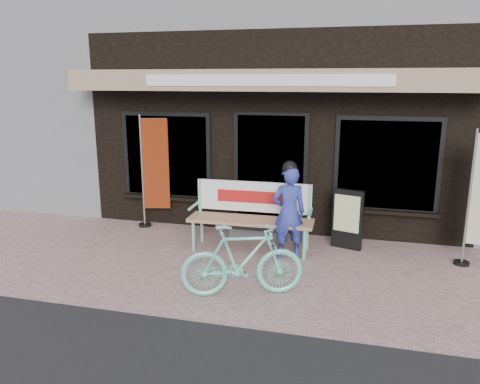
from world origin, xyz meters
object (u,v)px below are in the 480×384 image
(nobori_red, at_px, (154,170))
(menu_stand, at_px, (347,219))
(person, at_px, (289,211))
(bench, at_px, (252,211))
(bicycle, at_px, (242,260))

(nobori_red, height_order, menu_stand, nobori_red)
(menu_stand, bearing_deg, person, -127.34)
(person, bearing_deg, nobori_red, 140.26)
(nobori_red, xyz_separation_m, menu_stand, (3.59, -0.32, -0.59))
(nobori_red, bearing_deg, menu_stand, -18.36)
(bench, xyz_separation_m, nobori_red, (-2.05, 0.70, 0.45))
(person, distance_m, menu_stand, 1.12)
(bicycle, bearing_deg, nobori_red, 23.69)
(bicycle, height_order, menu_stand, menu_stand)
(bench, bearing_deg, person, -22.56)
(nobori_red, bearing_deg, person, -32.69)
(person, xyz_separation_m, menu_stand, (0.89, 0.63, -0.25))
(bench, bearing_deg, menu_stand, 12.70)
(bench, distance_m, person, 0.71)
(bicycle, relative_size, nobori_red, 0.75)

